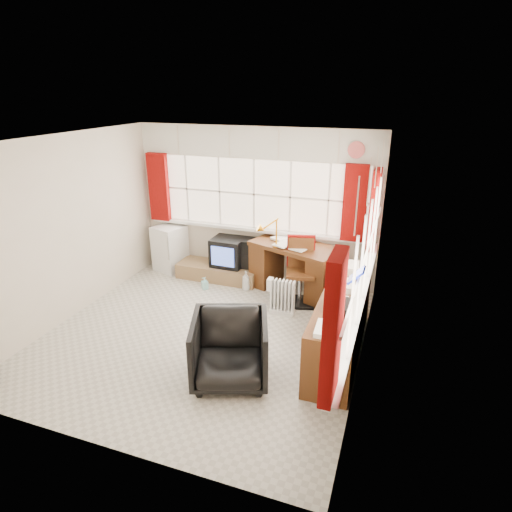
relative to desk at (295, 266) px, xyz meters
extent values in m
plane|color=beige|center=(-0.79, -1.65, -0.44)|extent=(4.00, 4.00, 0.00)
plane|color=beige|center=(-0.79, 0.35, 0.81)|extent=(4.00, 0.00, 4.00)
plane|color=beige|center=(-0.79, -3.65, 0.81)|extent=(4.00, 0.00, 4.00)
plane|color=beige|center=(-2.79, -1.65, 0.81)|extent=(0.00, 4.00, 4.00)
plane|color=beige|center=(1.21, -1.65, 0.81)|extent=(0.00, 4.00, 4.00)
plane|color=white|center=(-0.79, -1.65, 2.06)|extent=(4.00, 4.00, 0.00)
plane|color=#FFE6C9|center=(-0.79, 0.33, 1.01)|extent=(3.60, 0.00, 3.60)
cube|color=white|center=(-0.79, 0.29, 0.43)|extent=(3.70, 0.12, 0.05)
cube|color=white|center=(-1.99, 0.32, 1.01)|extent=(0.03, 0.02, 1.10)
cube|color=white|center=(-1.39, 0.32, 1.01)|extent=(0.03, 0.02, 1.10)
cube|color=white|center=(-0.79, 0.32, 1.01)|extent=(0.03, 0.02, 1.10)
cube|color=white|center=(-0.19, 0.32, 1.01)|extent=(0.03, 0.02, 1.10)
cube|color=white|center=(0.41, 0.32, 1.01)|extent=(0.03, 0.02, 1.10)
plane|color=#FFE6C9|center=(1.19, -1.65, 1.01)|extent=(0.00, 3.60, 3.60)
cube|color=white|center=(1.15, -1.65, 0.43)|extent=(0.12, 3.70, 0.05)
cube|color=white|center=(1.18, -2.85, 1.01)|extent=(0.02, 0.03, 1.10)
cube|color=white|center=(1.18, -2.25, 1.01)|extent=(0.02, 0.03, 1.10)
cube|color=white|center=(1.18, -1.65, 1.01)|extent=(0.02, 0.03, 1.10)
cube|color=white|center=(1.18, -1.05, 1.01)|extent=(0.02, 0.03, 1.10)
cube|color=white|center=(1.18, -0.45, 1.01)|extent=(0.02, 0.03, 1.10)
cube|color=maroon|center=(-2.49, 0.25, 1.01)|extent=(0.35, 0.10, 1.15)
cube|color=maroon|center=(0.81, 0.25, 1.01)|extent=(0.35, 0.10, 1.15)
cube|color=maroon|center=(1.11, -0.05, 1.01)|extent=(0.10, 0.35, 1.15)
cube|color=maroon|center=(1.11, -3.35, 1.01)|extent=(0.10, 0.35, 1.15)
cube|color=silver|center=(-0.79, 0.31, 1.81)|extent=(3.95, 0.08, 0.48)
cube|color=silver|center=(1.17, -1.65, 1.81)|extent=(0.08, 3.95, 0.48)
cube|color=#5A3415|center=(0.00, 0.00, 0.32)|extent=(1.52, 1.10, 0.06)
cube|color=#5A3415|center=(-0.50, 0.18, -0.08)|extent=(0.50, 0.68, 0.73)
cube|color=#5A3415|center=(0.50, -0.18, -0.08)|extent=(0.50, 0.68, 0.73)
cube|color=white|center=(0.00, 0.00, 0.36)|extent=(0.33, 0.38, 0.02)
cube|color=white|center=(0.00, 0.00, 0.37)|extent=(0.33, 0.38, 0.02)
cube|color=white|center=(0.00, 0.00, 0.37)|extent=(0.33, 0.38, 0.02)
cube|color=white|center=(0.00, 0.00, 0.37)|extent=(0.33, 0.38, 0.02)
cube|color=white|center=(0.00, 0.00, 0.38)|extent=(0.33, 0.38, 0.02)
cube|color=white|center=(0.00, 0.00, 0.38)|extent=(0.33, 0.38, 0.02)
cylinder|color=#F49E0A|center=(-0.26, -0.16, 0.36)|extent=(0.11, 0.11, 0.02)
cylinder|color=#F49E0A|center=(-0.26, -0.16, 0.56)|extent=(0.03, 0.03, 0.40)
cone|color=#F49E0A|center=(-0.26, -0.16, 0.72)|extent=(0.19, 0.17, 0.16)
cube|color=black|center=(0.18, -0.37, -0.42)|extent=(0.52, 0.52, 0.04)
cylinder|color=silver|center=(0.18, -0.37, -0.20)|extent=(0.06, 0.06, 0.49)
cube|color=#5A3415|center=(0.18, -0.37, 0.05)|extent=(0.50, 0.49, 0.06)
cube|color=#5A3415|center=(0.12, -0.17, 0.31)|extent=(0.38, 0.14, 0.47)
cube|color=maroon|center=(0.12, -0.17, 0.33)|extent=(0.42, 0.16, 0.49)
imported|color=black|center=(-0.12, -2.37, -0.06)|extent=(1.05, 1.06, 0.76)
cube|color=white|center=(0.02, -0.76, -0.41)|extent=(0.36, 0.15, 0.07)
cube|color=white|center=(-0.14, -0.76, -0.14)|extent=(0.02, 0.11, 0.46)
cube|color=white|center=(-0.09, -0.76, -0.14)|extent=(0.02, 0.11, 0.46)
cube|color=white|center=(-0.03, -0.76, -0.14)|extent=(0.02, 0.11, 0.46)
cube|color=white|center=(0.02, -0.76, -0.14)|extent=(0.02, 0.11, 0.46)
cube|color=white|center=(0.07, -0.76, -0.14)|extent=(0.02, 0.11, 0.46)
cube|color=white|center=(0.13, -0.76, -0.14)|extent=(0.02, 0.11, 0.46)
cube|color=white|center=(0.18, -0.76, -0.14)|extent=(0.02, 0.11, 0.46)
cube|color=#5A3415|center=(0.94, -1.45, -0.07)|extent=(0.50, 2.00, 0.75)
cube|color=white|center=(0.91, -2.25, 0.36)|extent=(0.24, 0.32, 0.10)
cube|color=white|center=(0.91, -1.72, 0.36)|extent=(0.24, 0.32, 0.10)
cube|color=white|center=(0.91, -1.19, 0.36)|extent=(0.24, 0.32, 0.10)
cube|color=white|center=(0.91, -0.65, 0.36)|extent=(0.24, 0.32, 0.10)
cube|color=black|center=(1.03, -1.78, 0.36)|extent=(0.27, 0.34, 0.11)
cube|color=brown|center=(-1.34, 0.07, -0.32)|extent=(1.40, 0.50, 0.25)
cube|color=black|center=(-1.18, 0.13, 0.05)|extent=(0.53, 0.48, 0.47)
cube|color=#4D6BDC|center=(-1.18, -0.12, 0.05)|extent=(0.40, 0.03, 0.32)
cube|color=black|center=(-0.86, 0.24, -0.07)|extent=(0.68, 0.45, 0.24)
cube|color=black|center=(-0.86, 0.24, 0.17)|extent=(0.62, 0.42, 0.23)
cube|color=white|center=(-2.31, 0.15, -0.04)|extent=(0.58, 0.58, 0.80)
cube|color=silver|center=(-2.16, -0.14, 0.08)|extent=(0.02, 0.02, 0.42)
imported|color=silver|center=(-0.75, -0.20, -0.28)|extent=(0.17, 0.17, 0.32)
imported|color=#92DAD6|center=(-1.39, -0.39, -0.34)|extent=(0.13, 0.13, 0.20)
camera|label=1|loc=(1.46, -6.01, 2.61)|focal=30.00mm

